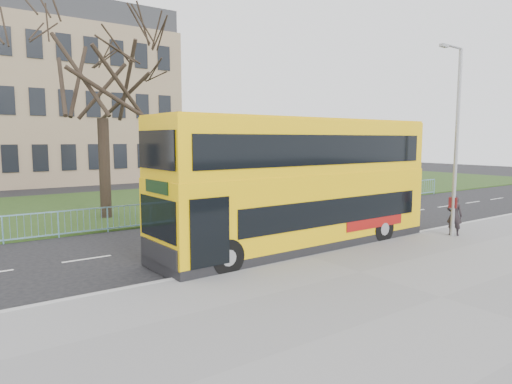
% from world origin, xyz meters
% --- Properties ---
extents(ground, '(120.00, 120.00, 0.00)m').
position_xyz_m(ground, '(0.00, 0.00, 0.00)').
color(ground, black).
rests_on(ground, ground).
extents(pavement, '(80.00, 10.50, 0.12)m').
position_xyz_m(pavement, '(0.00, -6.75, 0.06)').
color(pavement, slate).
rests_on(pavement, ground).
extents(kerb, '(80.00, 0.20, 0.14)m').
position_xyz_m(kerb, '(0.00, -1.55, 0.07)').
color(kerb, '#9C9C9F').
rests_on(kerb, ground).
extents(grass_verge, '(80.00, 15.40, 0.08)m').
position_xyz_m(grass_verge, '(0.00, 14.30, 0.04)').
color(grass_verge, '#1F3513').
rests_on(grass_verge, ground).
extents(guard_railing, '(40.00, 0.12, 1.10)m').
position_xyz_m(guard_railing, '(0.00, 6.60, 0.55)').
color(guard_railing, '#6FA7C5').
rests_on(guard_railing, ground).
extents(bare_tree, '(8.25, 8.25, 11.79)m').
position_xyz_m(bare_tree, '(-3.00, 10.00, 5.97)').
color(bare_tree, black).
rests_on(bare_tree, grass_verge).
extents(yellow_bus, '(11.17, 2.92, 4.66)m').
position_xyz_m(yellow_bus, '(0.78, -0.51, 2.50)').
color(yellow_bus, yellow).
rests_on(yellow_bus, ground).
extents(pedestrian, '(0.56, 0.69, 1.62)m').
position_xyz_m(pedestrian, '(7.06, -2.79, 0.93)').
color(pedestrian, black).
rests_on(pedestrian, pavement).
extents(street_lamp, '(1.57, 0.25, 7.39)m').
position_xyz_m(street_lamp, '(6.78, -2.83, 4.17)').
color(street_lamp, '#94979C').
rests_on(street_lamp, pavement).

